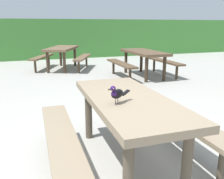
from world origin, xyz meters
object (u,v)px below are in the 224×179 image
at_px(picnic_table_far_centre, 62,53).
at_px(picnic_table_mid_left, 144,57).
at_px(picnic_table_foreground, 127,114).
at_px(bird_grackle, 117,93).

bearing_deg(picnic_table_far_centre, picnic_table_mid_left, -44.29).
height_order(picnic_table_foreground, picnic_table_mid_left, same).
bearing_deg(picnic_table_foreground, picnic_table_far_centre, 88.30).
relative_size(picnic_table_foreground, picnic_table_mid_left, 1.01).
bearing_deg(picnic_table_far_centre, picnic_table_foreground, -91.70).
xyz_separation_m(picnic_table_mid_left, picnic_table_far_centre, (-2.05, 2.00, 0.00)).
distance_m(bird_grackle, picnic_table_far_centre, 6.27).
height_order(picnic_table_mid_left, picnic_table_far_centre, same).
height_order(picnic_table_foreground, picnic_table_far_centre, same).
height_order(bird_grackle, picnic_table_far_centre, bird_grackle).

